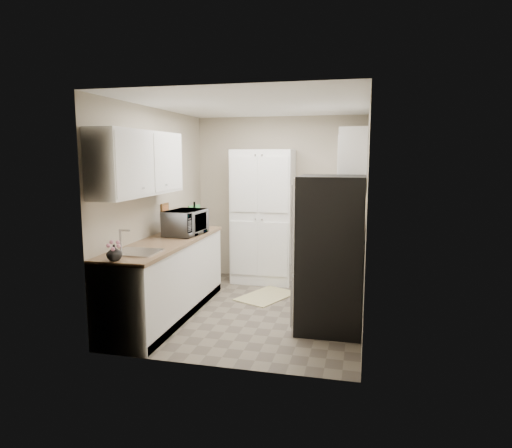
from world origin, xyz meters
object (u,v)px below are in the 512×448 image
electric_range (337,270)px  microwave (185,222)px  refrigerator (331,254)px  wine_bottle (195,217)px  toaster_oven (340,216)px  pantry_cabinet (263,217)px

electric_range → microwave: size_ratio=1.99×
electric_range → microwave: 2.02m
refrigerator → wine_bottle: (-1.89, 0.83, 0.24)m
wine_bottle → toaster_oven: size_ratio=0.80×
wine_bottle → pantry_cabinet: bearing=50.1°
electric_range → toaster_oven: toaster_oven is taller
microwave → wine_bottle: (-0.04, 0.43, 0.01)m
electric_range → wine_bottle: 2.02m
refrigerator → wine_bottle: 2.08m
electric_range → microwave: (-1.88, -0.40, 0.60)m
electric_range → toaster_oven: size_ratio=2.64×
pantry_cabinet → microwave: pantry_cabinet is taller
pantry_cabinet → microwave: (-0.71, -1.33, 0.08)m
electric_range → toaster_oven: (-0.04, 0.95, 0.57)m
refrigerator → microwave: (-1.85, 0.40, 0.23)m
pantry_cabinet → electric_range: pantry_cabinet is taller
microwave → refrigerator: bearing=-96.4°
electric_range → microwave: bearing=-167.9°
microwave → wine_bottle: bearing=11.2°
toaster_oven → refrigerator: bearing=-103.2°
toaster_oven → electric_range: bearing=-101.0°
microwave → toaster_oven: microwave is taller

